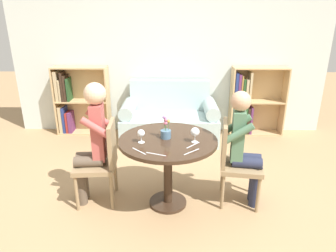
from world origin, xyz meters
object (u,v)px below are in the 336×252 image
object	(u,v)px
flower_vase	(166,131)
couch	(169,120)
bookshelf_left	(76,101)
chair_left	(102,159)
person_left	(92,140)
person_right	(245,147)
chair_right	(234,160)
wine_glass_right	(195,132)
wine_glass_left	(141,134)
bookshelf_right	(249,103)

from	to	relation	value
flower_vase	couch	bearing A→B (deg)	89.32
bookshelf_left	flower_vase	distance (m)	2.61
chair_left	flower_vase	distance (m)	0.75
couch	person_left	xyz separation A→B (m)	(-0.78, -1.77, 0.40)
chair_left	person_right	bearing A→B (deg)	85.83
person_left	chair_right	bearing A→B (deg)	87.05
wine_glass_right	chair_right	bearing A→B (deg)	19.16
couch	person_right	size ratio (longest dim) A/B	1.24
chair_right	wine_glass_left	world-z (taller)	chair_right
bookshelf_right	wine_glass_left	world-z (taller)	bookshelf_right
chair_right	wine_glass_right	world-z (taller)	wine_glass_right
bookshelf_right	wine_glass_left	distance (m)	2.72
chair_right	wine_glass_left	bearing A→B (deg)	108.36
bookshelf_right	chair_left	bearing A→B (deg)	-134.98
bookshelf_left	chair_right	bearing A→B (deg)	-41.61
bookshelf_left	flower_vase	size ratio (longest dim) A/B	4.74
bookshelf_left	wine_glass_left	xyz separation A→B (m)	(1.33, -2.19, 0.30)
bookshelf_right	person_right	world-z (taller)	person_right
wine_glass_left	flower_vase	distance (m)	0.26
couch	wine_glass_left	bearing A→B (deg)	-97.62
couch	wine_glass_left	size ratio (longest dim) A/B	11.43
bookshelf_left	flower_vase	bearing A→B (deg)	-53.02
person_left	person_right	distance (m)	1.56
wine_glass_left	flower_vase	bearing A→B (deg)	26.07
couch	bookshelf_right	xyz separation A→B (m)	(1.33, 0.27, 0.22)
bookshelf_right	flower_vase	distance (m)	2.49
flower_vase	chair_right	bearing A→B (deg)	3.99
couch	person_left	size ratio (longest dim) A/B	1.16
person_left	wine_glass_left	bearing A→B (deg)	70.71
couch	bookshelf_right	bearing A→B (deg)	11.28
couch	chair_right	size ratio (longest dim) A/B	1.69
bookshelf_right	wine_glass_right	bearing A→B (deg)	-116.27
couch	chair_right	world-z (taller)	couch
chair_left	wine_glass_right	xyz separation A→B (m)	(0.96, -0.14, 0.36)
person_right	flower_vase	size ratio (longest dim) A/B	5.13
person_right	person_left	bearing A→B (deg)	98.44
bookshelf_right	chair_right	bearing A→B (deg)	-107.51
bookshelf_right	chair_left	world-z (taller)	bookshelf_right
chair_left	flower_vase	size ratio (longest dim) A/B	3.75
chair_right	person_right	distance (m)	0.18
bookshelf_left	person_right	xyz separation A→B (m)	(2.37, -2.05, 0.10)
chair_left	wine_glass_right	world-z (taller)	wine_glass_right
wine_glass_left	wine_glass_right	size ratio (longest dim) A/B	0.89
bookshelf_left	chair_left	bearing A→B (deg)	-66.42
bookshelf_right	flower_vase	world-z (taller)	bookshelf_right
couch	flower_vase	size ratio (longest dim) A/B	6.34
chair_left	wine_glass_left	xyz separation A→B (m)	(0.44, -0.15, 0.35)
bookshelf_right	chair_left	size ratio (longest dim) A/B	1.26
bookshelf_left	flower_vase	world-z (taller)	bookshelf_left
chair_left	person_right	xyz separation A→B (m)	(1.48, -0.01, 0.16)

